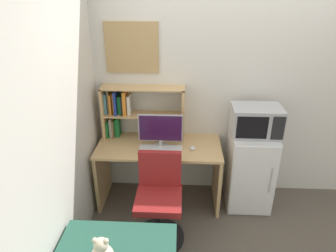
{
  "coord_description": "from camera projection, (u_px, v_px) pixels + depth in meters",
  "views": [
    {
      "loc": [
        -0.63,
        -3.22,
        2.34
      ],
      "look_at": [
        -0.78,
        -0.34,
        0.98
      ],
      "focal_mm": 32.71,
      "sensor_mm": 36.0,
      "label": 1
    }
  ],
  "objects": [
    {
      "name": "wall_back",
      "position": [
        278.0,
        88.0,
        3.32
      ],
      "size": [
        6.4,
        0.04,
        2.6
      ],
      "primitive_type": "cube",
      "color": "silver",
      "rests_on": "ground_plane"
    },
    {
      "name": "wall_left",
      "position": [
        26.0,
        162.0,
        1.95
      ],
      "size": [
        0.04,
        4.4,
        2.6
      ],
      "primitive_type": "cube",
      "color": "silver",
      "rests_on": "ground_plane"
    },
    {
      "name": "desk",
      "position": [
        159.0,
        162.0,
        3.41
      ],
      "size": [
        1.34,
        0.62,
        0.73
      ],
      "color": "tan",
      "rests_on": "ground_plane"
    },
    {
      "name": "hutch_bookshelf",
      "position": [
        131.0,
        109.0,
        3.38
      ],
      "size": [
        0.91,
        0.22,
        0.59
      ],
      "color": "tan",
      "rests_on": "desk"
    },
    {
      "name": "monitor",
      "position": [
        161.0,
        130.0,
        3.2
      ],
      "size": [
        0.47,
        0.17,
        0.38
      ],
      "color": "#B7B7BC",
      "rests_on": "desk"
    },
    {
      "name": "keyboard",
      "position": [
        161.0,
        149.0,
        3.23
      ],
      "size": [
        0.45,
        0.15,
        0.02
      ],
      "primitive_type": "cube",
      "color": "silver",
      "rests_on": "desk"
    },
    {
      "name": "computer_mouse",
      "position": [
        193.0,
        148.0,
        3.24
      ],
      "size": [
        0.05,
        0.09,
        0.03
      ],
      "primitive_type": "ellipsoid",
      "color": "silver",
      "rests_on": "desk"
    },
    {
      "name": "mini_fridge",
      "position": [
        249.0,
        170.0,
        3.42
      ],
      "size": [
        0.48,
        0.51,
        0.89
      ],
      "color": "white",
      "rests_on": "ground_plane"
    },
    {
      "name": "microwave",
      "position": [
        256.0,
        121.0,
        3.17
      ],
      "size": [
        0.51,
        0.35,
        0.31
      ],
      "color": "#ADADB2",
      "rests_on": "mini_fridge"
    },
    {
      "name": "desk_chair",
      "position": [
        159.0,
        203.0,
        2.96
      ],
      "size": [
        0.5,
        0.5,
        0.89
      ],
      "color": "black",
      "rests_on": "ground_plane"
    },
    {
      "name": "wall_corkboard",
      "position": [
        132.0,
        48.0,
        3.18
      ],
      "size": [
        0.56,
        0.02,
        0.53
      ],
      "primitive_type": "cube",
      "color": "tan"
    }
  ]
}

